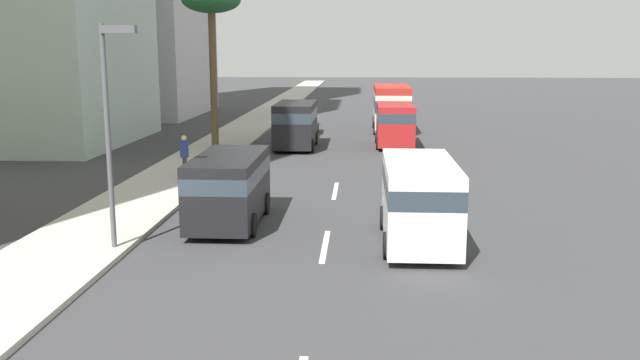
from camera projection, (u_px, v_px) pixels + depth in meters
name	position (u px, v px, depth m)	size (l,w,h in m)	color
ground_plane	(343.00, 151.00, 36.94)	(198.00, 198.00, 0.00)	#38383A
sidewalk_right	(216.00, 149.00, 37.34)	(162.00, 3.35, 0.15)	#B2ADA3
lane_stripe_mid	(325.00, 246.00, 19.13)	(3.20, 0.16, 0.01)	silver
lane_stripe_far	(335.00, 191.00, 26.60)	(3.20, 0.16, 0.01)	silver
van_lead	(395.00, 122.00, 38.50)	(4.64, 2.15, 2.41)	#A51E1E
van_second	(419.00, 197.00, 19.18)	(4.99, 2.09, 2.37)	white
minibus_third	(391.00, 106.00, 45.64)	(6.66, 2.41, 3.05)	silver
van_fourth	(229.00, 185.00, 21.32)	(4.79, 2.08, 2.21)	black
van_fifth	(296.00, 122.00, 37.83)	(5.04, 2.21, 2.54)	black
car_sixth	(303.00, 123.00, 44.07)	(4.59, 1.85, 1.57)	white
pedestrian_mid_block	(184.00, 154.00, 28.35)	(0.30, 0.34, 1.79)	#333338
palm_tree	(211.00, 6.00, 36.41)	(3.18, 3.18, 8.63)	brown
street_lamp	(111.00, 110.00, 17.85)	(0.24, 0.97, 5.95)	#4C4C51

